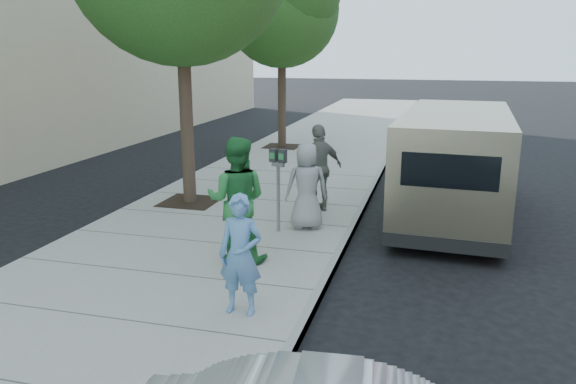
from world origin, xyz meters
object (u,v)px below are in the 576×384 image
object	(u,v)px
tree_far	(283,4)
person_gray_shirt	(307,186)
van	(455,162)
person_striped_polo	(319,168)
person_officer	(241,255)
parking_meter	(278,172)
person_green_shirt	(237,200)

from	to	relation	value
tree_far	person_gray_shirt	distance (m)	10.02
van	person_striped_polo	size ratio (longest dim) A/B	3.35
person_officer	van	bearing A→B (deg)	65.19
van	person_officer	bearing A→B (deg)	-112.28
tree_far	van	bearing A→B (deg)	-50.66
van	person_striped_polo	distance (m)	2.81
tree_far	person_officer	world-z (taller)	tree_far
person_gray_shirt	van	bearing A→B (deg)	-165.22
tree_far	person_gray_shirt	world-z (taller)	tree_far
parking_meter	person_officer	bearing A→B (deg)	-67.84
van	person_green_shirt	world-z (taller)	van
person_striped_polo	van	bearing A→B (deg)	151.54
van	person_striped_polo	xyz separation A→B (m)	(-2.70, -0.77, -0.12)
van	person_green_shirt	size ratio (longest dim) A/B	3.06
person_green_shirt	person_striped_polo	size ratio (longest dim) A/B	1.10
person_officer	person_striped_polo	xyz separation A→B (m)	(-0.02, 4.86, 0.13)
tree_far	person_gray_shirt	bearing A→B (deg)	-71.78
parking_meter	person_green_shirt	distance (m)	1.59
tree_far	van	distance (m)	9.52
tree_far	person_officer	size ratio (longest dim) A/B	4.15
person_officer	person_gray_shirt	bearing A→B (deg)	90.65
tree_far	person_striped_polo	bearing A→B (deg)	-69.23
van	person_officer	xyz separation A→B (m)	(-2.68, -5.63, -0.25)
tree_far	person_striped_polo	world-z (taller)	tree_far
person_gray_shirt	person_striped_polo	distance (m)	1.21
person_officer	person_green_shirt	size ratio (longest dim) A/B	0.78
person_gray_shirt	person_officer	bearing A→B (deg)	68.40
person_gray_shirt	person_striped_polo	xyz separation A→B (m)	(-0.02, 1.21, 0.09)
person_gray_shirt	person_striped_polo	world-z (taller)	person_striped_polo
person_green_shirt	person_gray_shirt	bearing A→B (deg)	-116.84
van	person_officer	size ratio (longest dim) A/B	3.90
tree_far	person_green_shirt	bearing A→B (deg)	-78.35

